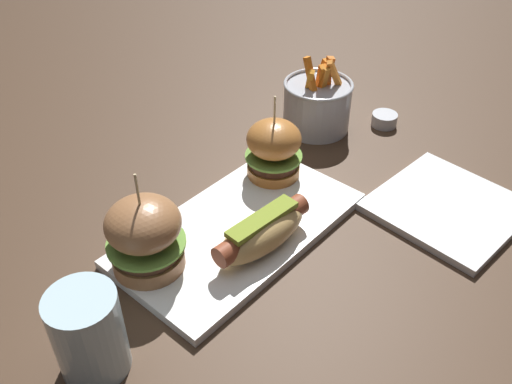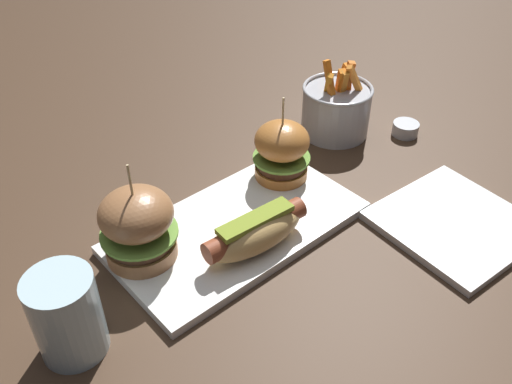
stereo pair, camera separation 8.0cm
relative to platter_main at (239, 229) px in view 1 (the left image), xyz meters
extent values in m
plane|color=#422D1E|center=(0.00, 0.00, -0.01)|extent=(3.00, 3.00, 0.00)
cube|color=white|center=(0.00, 0.00, 0.00)|extent=(0.36, 0.19, 0.01)
ellipsoid|color=tan|center=(-0.01, -0.05, 0.03)|extent=(0.15, 0.07, 0.05)
cylinder|color=brown|center=(-0.01, -0.05, 0.04)|extent=(0.16, 0.04, 0.03)
cube|color=olive|center=(-0.01, -0.05, 0.06)|extent=(0.11, 0.04, 0.01)
cylinder|color=#97643D|center=(-0.14, 0.04, 0.02)|extent=(0.10, 0.10, 0.02)
cylinder|color=#4E2F20|center=(-0.14, 0.04, 0.04)|extent=(0.09, 0.09, 0.02)
cylinder|color=#6B9E3D|center=(-0.14, 0.04, 0.05)|extent=(0.10, 0.10, 0.00)
ellipsoid|color=#97643D|center=(-0.14, 0.04, 0.08)|extent=(0.10, 0.10, 0.06)
cylinder|color=tan|center=(-0.14, 0.04, 0.13)|extent=(0.00, 0.00, 0.06)
cylinder|color=#B46E31|center=(0.13, 0.04, 0.02)|extent=(0.08, 0.08, 0.02)
cylinder|color=#472618|center=(0.13, 0.04, 0.03)|extent=(0.08, 0.08, 0.02)
cylinder|color=#6B9E3D|center=(0.13, 0.04, 0.04)|extent=(0.09, 0.09, 0.00)
ellipsoid|color=#B46E31|center=(0.13, 0.04, 0.07)|extent=(0.09, 0.09, 0.06)
cylinder|color=tan|center=(0.13, 0.04, 0.12)|extent=(0.00, 0.00, 0.06)
cylinder|color=#A8AAB2|center=(0.31, 0.09, 0.04)|extent=(0.12, 0.12, 0.09)
torus|color=#B7BABF|center=(0.31, 0.09, 0.08)|extent=(0.13, 0.13, 0.01)
cube|color=orange|center=(0.32, 0.10, 0.08)|extent=(0.01, 0.03, 0.08)
cube|color=orange|center=(0.31, 0.09, 0.08)|extent=(0.03, 0.03, 0.08)
cube|color=#C96A27|center=(0.32, 0.09, 0.09)|extent=(0.03, 0.03, 0.09)
cube|color=orange|center=(0.33, 0.07, 0.09)|extent=(0.05, 0.02, 0.09)
cube|color=orange|center=(0.31, 0.09, 0.08)|extent=(0.03, 0.03, 0.08)
cube|color=orange|center=(0.29, 0.09, 0.09)|extent=(0.01, 0.04, 0.09)
cube|color=orange|center=(0.29, 0.10, 0.08)|extent=(0.03, 0.04, 0.07)
cube|color=#DD5F13|center=(0.33, 0.09, 0.08)|extent=(0.02, 0.02, 0.07)
cylinder|color=#B7BABF|center=(0.40, 0.00, 0.00)|extent=(0.05, 0.05, 0.02)
cylinder|color=beige|center=(0.40, 0.00, 0.01)|extent=(0.04, 0.04, 0.00)
cube|color=white|center=(0.25, -0.20, 0.00)|extent=(0.21, 0.21, 0.01)
cylinder|color=silver|center=(-0.27, -0.03, 0.05)|extent=(0.08, 0.08, 0.11)
camera|label=1|loc=(-0.44, -0.42, 0.54)|focal=39.21mm
camera|label=2|loc=(-0.38, -0.47, 0.54)|focal=39.21mm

